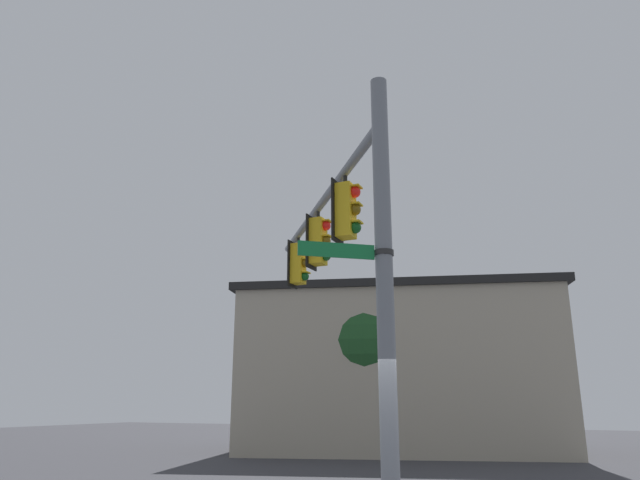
{
  "coord_description": "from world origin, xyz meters",
  "views": [
    {
      "loc": [
        8.03,
        2.53,
        1.91
      ],
      "look_at": [
        -3.19,
        -2.46,
        5.37
      ],
      "focal_mm": 32.46,
      "sensor_mm": 36.0,
      "label": 1
    }
  ],
  "objects_px": {
    "traffic_light_nearest_pole": "(347,211)",
    "traffic_light_mid_inner": "(319,241)",
    "street_name_sign": "(359,252)",
    "traffic_light_mid_outer": "(299,264)"
  },
  "relations": [
    {
      "from": "street_name_sign",
      "to": "traffic_light_mid_outer",
      "type": "bearing_deg",
      "value": -145.9
    },
    {
      "from": "traffic_light_nearest_pole",
      "to": "traffic_light_mid_outer",
      "type": "distance_m",
      "value": 4.42
    },
    {
      "from": "traffic_light_mid_inner",
      "to": "traffic_light_mid_outer",
      "type": "distance_m",
      "value": 2.21
    },
    {
      "from": "traffic_light_nearest_pole",
      "to": "traffic_light_mid_inner",
      "type": "distance_m",
      "value": 2.21
    },
    {
      "from": "traffic_light_nearest_pole",
      "to": "traffic_light_mid_inner",
      "type": "relative_size",
      "value": 1.0
    },
    {
      "from": "traffic_light_nearest_pole",
      "to": "traffic_light_mid_inner",
      "type": "height_order",
      "value": "same"
    },
    {
      "from": "traffic_light_mid_inner",
      "to": "traffic_light_mid_outer",
      "type": "xyz_separation_m",
      "value": [
        -1.75,
        -1.35,
        0.0
      ]
    },
    {
      "from": "traffic_light_mid_inner",
      "to": "street_name_sign",
      "type": "height_order",
      "value": "traffic_light_mid_inner"
    },
    {
      "from": "traffic_light_nearest_pole",
      "to": "street_name_sign",
      "type": "relative_size",
      "value": 1.1
    },
    {
      "from": "traffic_light_mid_inner",
      "to": "street_name_sign",
      "type": "bearing_deg",
      "value": 32.22
    }
  ]
}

